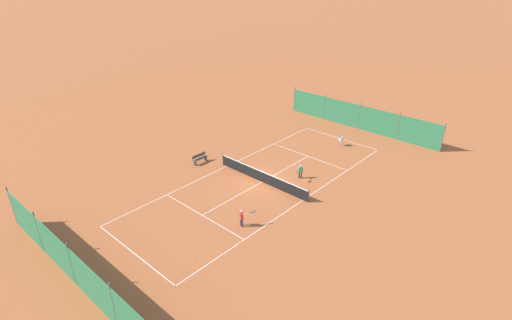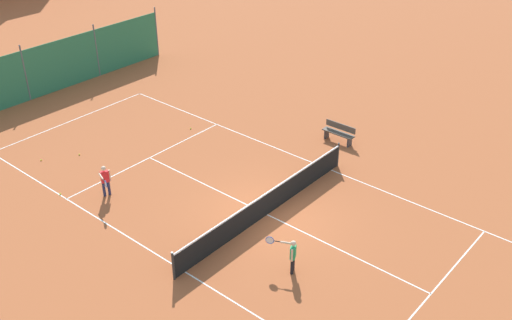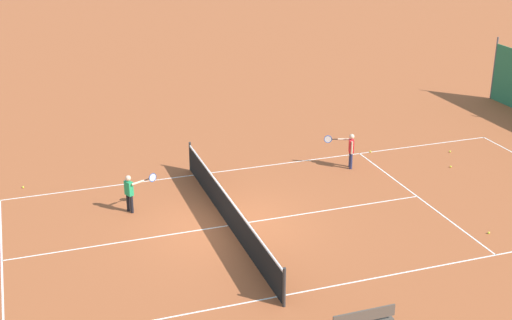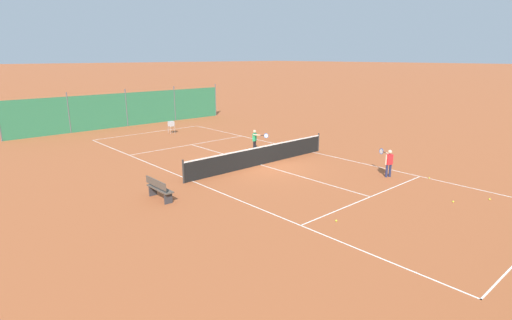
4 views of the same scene
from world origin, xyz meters
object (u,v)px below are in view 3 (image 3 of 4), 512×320
(tennis_net, at_px, (228,210))
(tennis_ball_far_corner, at_px, (451,167))
(tennis_ball_alley_left, at_px, (23,187))
(player_far_service, at_px, (350,148))
(player_near_baseline, at_px, (130,190))
(tennis_ball_by_net_left, at_px, (370,152))
(tennis_ball_near_corner, at_px, (489,233))
(tennis_ball_service_box, at_px, (450,152))

(tennis_net, relative_size, tennis_ball_far_corner, 139.09)
(tennis_net, relative_size, tennis_ball_alley_left, 139.09)
(player_far_service, height_order, tennis_ball_alley_left, player_far_service)
(player_far_service, bearing_deg, player_near_baseline, -82.46)
(player_near_baseline, xyz_separation_m, tennis_ball_far_corner, (0.12, 11.38, -0.68))
(player_near_baseline, bearing_deg, player_far_service, 97.54)
(tennis_ball_far_corner, bearing_deg, tennis_ball_by_net_left, -138.78)
(tennis_ball_near_corner, bearing_deg, player_near_baseline, -117.16)
(tennis_ball_by_net_left, relative_size, tennis_ball_service_box, 1.00)
(tennis_net, height_order, player_near_baseline, player_near_baseline)
(tennis_ball_far_corner, xyz_separation_m, tennis_ball_near_corner, (4.77, -1.86, 0.00))
(tennis_ball_alley_left, relative_size, tennis_ball_near_corner, 1.00)
(player_far_service, distance_m, tennis_ball_by_net_left, 1.95)
(tennis_ball_alley_left, height_order, tennis_ball_by_net_left, same)
(tennis_ball_service_box, xyz_separation_m, tennis_ball_near_corner, (6.08, -2.69, 0.00))
(player_far_service, height_order, player_near_baseline, player_far_service)
(tennis_ball_far_corner, bearing_deg, tennis_ball_alley_left, -102.00)
(tennis_net, bearing_deg, tennis_ball_near_corner, 66.91)
(player_near_baseline, relative_size, tennis_ball_near_corner, 18.45)
(tennis_ball_alley_left, xyz_separation_m, tennis_ball_by_net_left, (0.80, 12.50, 0.00))
(player_far_service, bearing_deg, tennis_ball_far_corner, 71.19)
(player_near_baseline, relative_size, tennis_ball_alley_left, 18.45)
(player_far_service, distance_m, tennis_ball_near_corner, 6.19)
(tennis_ball_service_box, bearing_deg, tennis_ball_by_net_left, -109.00)
(tennis_ball_service_box, bearing_deg, tennis_ball_far_corner, -32.38)
(player_near_baseline, distance_m, tennis_ball_service_box, 12.29)
(player_far_service, xyz_separation_m, tennis_ball_by_net_left, (-1.11, 1.44, -0.71))
(player_near_baseline, height_order, tennis_ball_alley_left, player_near_baseline)
(player_far_service, relative_size, tennis_ball_far_corner, 19.27)
(tennis_net, bearing_deg, player_far_service, 118.75)
(tennis_net, height_order, tennis_ball_alley_left, tennis_net)
(player_near_baseline, distance_m, tennis_ball_by_net_left, 9.65)
(player_far_service, xyz_separation_m, tennis_ball_service_box, (-0.14, 4.27, -0.71))
(player_near_baseline, height_order, tennis_ball_far_corner, player_near_baseline)
(player_near_baseline, bearing_deg, tennis_net, 53.09)
(player_near_baseline, bearing_deg, tennis_ball_by_net_left, 103.00)
(player_far_service, distance_m, tennis_ball_far_corner, 3.70)
(tennis_net, bearing_deg, tennis_ball_alley_left, -130.73)
(tennis_ball_far_corner, distance_m, tennis_ball_service_box, 1.55)
(tennis_ball_by_net_left, height_order, tennis_ball_near_corner, same)
(tennis_net, distance_m, player_far_service, 6.16)
(tennis_ball_by_net_left, distance_m, tennis_ball_near_corner, 7.05)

